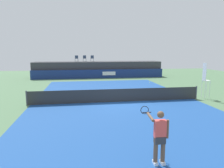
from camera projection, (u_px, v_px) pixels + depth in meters
ground_plane at (111, 94)px, 17.76m from camera, size 48.00×48.00×0.00m
court_inner at (117, 102)px, 14.83m from camera, size 12.00×22.00×0.00m
sponsor_wall at (99, 74)px, 27.91m from camera, size 18.00×0.22×1.20m
spectator_platform at (98, 69)px, 29.59m from camera, size 18.00×2.80×2.20m
spectator_chair_far_left at (77, 58)px, 28.86m from camera, size 0.46×0.46×0.89m
spectator_chair_left at (85, 58)px, 29.17m from camera, size 0.46×0.46×0.89m
spectator_chair_center at (92, 58)px, 29.10m from camera, size 0.47×0.47×0.89m
umpire_chair at (205, 78)px, 15.63m from camera, size 0.45×0.45×2.76m
tennis_net at (117, 95)px, 14.76m from camera, size 12.40×0.02×0.95m
net_post_near at (27, 98)px, 13.81m from camera, size 0.10×0.10×1.00m
net_post_far at (196, 92)px, 15.70m from camera, size 0.10×0.10×1.00m
tennis_player at (159, 136)px, 6.49m from camera, size 0.64×1.15×1.77m
tennis_ball at (150, 83)px, 23.66m from camera, size 0.07×0.07×0.07m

